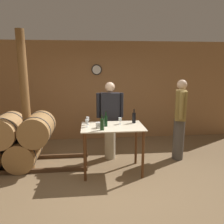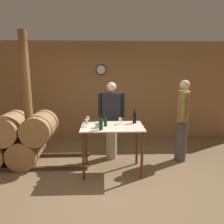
{
  "view_description": "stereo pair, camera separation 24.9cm",
  "coord_description": "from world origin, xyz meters",
  "px_view_note": "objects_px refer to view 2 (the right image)",
  "views": [
    {
      "loc": [
        -0.33,
        -3.41,
        2.05
      ],
      "look_at": [
        0.07,
        0.66,
        1.18
      ],
      "focal_mm": 35.0,
      "sensor_mm": 36.0,
      "label": 1
    },
    {
      "loc": [
        -0.08,
        -3.42,
        2.05
      ],
      "look_at": [
        0.07,
        0.66,
        1.18
      ],
      "focal_mm": 35.0,
      "sensor_mm": 36.0,
      "label": 2
    }
  ],
  "objects_px": {
    "wine_glass_near_right": "(120,119)",
    "person_visitor_with_scarf": "(112,119)",
    "wine_bottle_far_left": "(101,124)",
    "wine_bottle_center": "(134,118)",
    "person_host": "(182,119)",
    "wooden_post": "(28,102)",
    "ice_bucket": "(98,125)",
    "wine_bottle_left": "(105,120)",
    "wine_glass_near_left": "(86,122)",
    "wine_glass_near_center": "(88,119)"
  },
  "relations": [
    {
      "from": "wine_bottle_far_left",
      "to": "wine_bottle_center",
      "type": "xyz_separation_m",
      "value": [
        0.66,
        0.42,
        0.0
      ]
    },
    {
      "from": "wine_glass_near_left",
      "to": "wine_glass_near_right",
      "type": "height_order",
      "value": "wine_glass_near_left"
    },
    {
      "from": "ice_bucket",
      "to": "person_visitor_with_scarf",
      "type": "xyz_separation_m",
      "value": [
        0.27,
        0.75,
        -0.08
      ]
    },
    {
      "from": "wine_glass_near_right",
      "to": "wine_bottle_far_left",
      "type": "bearing_deg",
      "value": -135.5
    },
    {
      "from": "wine_bottle_far_left",
      "to": "wine_bottle_center",
      "type": "height_order",
      "value": "wine_bottle_center"
    },
    {
      "from": "wine_bottle_center",
      "to": "ice_bucket",
      "type": "xyz_separation_m",
      "value": [
        -0.71,
        -0.28,
        -0.06
      ]
    },
    {
      "from": "wine_glass_near_right",
      "to": "person_visitor_with_scarf",
      "type": "xyz_separation_m",
      "value": [
        -0.15,
        0.53,
        -0.12
      ]
    },
    {
      "from": "wooden_post",
      "to": "wine_bottle_center",
      "type": "distance_m",
      "value": 2.12
    },
    {
      "from": "person_host",
      "to": "ice_bucket",
      "type": "bearing_deg",
      "value": -162.56
    },
    {
      "from": "wine_bottle_left",
      "to": "wine_bottle_center",
      "type": "height_order",
      "value": "wine_bottle_left"
    },
    {
      "from": "wine_glass_near_right",
      "to": "wooden_post",
      "type": "bearing_deg",
      "value": 174.78
    },
    {
      "from": "wine_glass_near_left",
      "to": "person_host",
      "type": "xyz_separation_m",
      "value": [
        2.0,
        0.49,
        -0.09
      ]
    },
    {
      "from": "wine_glass_near_right",
      "to": "ice_bucket",
      "type": "relative_size",
      "value": 1.16
    },
    {
      "from": "wine_bottle_center",
      "to": "person_visitor_with_scarf",
      "type": "distance_m",
      "value": 0.66
    },
    {
      "from": "wine_glass_near_center",
      "to": "ice_bucket",
      "type": "xyz_separation_m",
      "value": [
        0.21,
        -0.24,
        -0.06
      ]
    },
    {
      "from": "wine_glass_near_left",
      "to": "person_host",
      "type": "height_order",
      "value": "person_host"
    },
    {
      "from": "wine_bottle_far_left",
      "to": "wine_bottle_left",
      "type": "height_order",
      "value": "wine_bottle_left"
    },
    {
      "from": "wooden_post",
      "to": "wine_glass_near_right",
      "type": "bearing_deg",
      "value": -5.22
    },
    {
      "from": "wine_glass_near_left",
      "to": "wine_glass_near_right",
      "type": "distance_m",
      "value": 0.66
    },
    {
      "from": "wine_bottle_center",
      "to": "wine_bottle_far_left",
      "type": "bearing_deg",
      "value": -147.31
    },
    {
      "from": "wine_glass_near_center",
      "to": "ice_bucket",
      "type": "relative_size",
      "value": 1.4
    },
    {
      "from": "person_visitor_with_scarf",
      "to": "wooden_post",
      "type": "bearing_deg",
      "value": -167.56
    },
    {
      "from": "wine_bottle_center",
      "to": "ice_bucket",
      "type": "height_order",
      "value": "wine_bottle_center"
    },
    {
      "from": "wine_bottle_left",
      "to": "person_visitor_with_scarf",
      "type": "xyz_separation_m",
      "value": [
        0.14,
        0.66,
        -0.14
      ]
    },
    {
      "from": "wine_glass_near_left",
      "to": "wine_glass_near_center",
      "type": "relative_size",
      "value": 0.91
    },
    {
      "from": "wine_glass_near_left",
      "to": "person_visitor_with_scarf",
      "type": "relative_size",
      "value": 0.08
    },
    {
      "from": "wooden_post",
      "to": "ice_bucket",
      "type": "height_order",
      "value": "wooden_post"
    },
    {
      "from": "wooden_post",
      "to": "wine_glass_near_center",
      "type": "xyz_separation_m",
      "value": [
        1.18,
        -0.15,
        -0.31
      ]
    },
    {
      "from": "wine_glass_near_center",
      "to": "wine_glass_near_left",
      "type": "bearing_deg",
      "value": -95.16
    },
    {
      "from": "wine_bottle_far_left",
      "to": "wine_bottle_left",
      "type": "xyz_separation_m",
      "value": [
        0.08,
        0.23,
        0.0
      ]
    },
    {
      "from": "wine_glass_near_center",
      "to": "person_visitor_with_scarf",
      "type": "xyz_separation_m",
      "value": [
        0.48,
        0.52,
        -0.14
      ]
    },
    {
      "from": "wine_bottle_left",
      "to": "ice_bucket",
      "type": "xyz_separation_m",
      "value": [
        -0.14,
        -0.1,
        -0.06
      ]
    },
    {
      "from": "wine_bottle_center",
      "to": "person_visitor_with_scarf",
      "type": "relative_size",
      "value": 0.16
    },
    {
      "from": "wine_bottle_far_left",
      "to": "person_visitor_with_scarf",
      "type": "height_order",
      "value": "person_visitor_with_scarf"
    },
    {
      "from": "wine_bottle_far_left",
      "to": "person_host",
      "type": "height_order",
      "value": "person_host"
    },
    {
      "from": "wine_glass_near_left",
      "to": "ice_bucket",
      "type": "distance_m",
      "value": 0.24
    },
    {
      "from": "wine_glass_near_center",
      "to": "person_host",
      "type": "bearing_deg",
      "value": 9.14
    },
    {
      "from": "wine_bottle_far_left",
      "to": "person_visitor_with_scarf",
      "type": "distance_m",
      "value": 0.93
    },
    {
      "from": "wine_bottle_center",
      "to": "wine_glass_near_right",
      "type": "height_order",
      "value": "wine_bottle_center"
    },
    {
      "from": "wine_bottle_center",
      "to": "person_host",
      "type": "bearing_deg",
      "value": 14.51
    },
    {
      "from": "ice_bucket",
      "to": "person_visitor_with_scarf",
      "type": "relative_size",
      "value": 0.07
    },
    {
      "from": "wine_glass_near_right",
      "to": "person_host",
      "type": "height_order",
      "value": "person_host"
    },
    {
      "from": "wine_bottle_left",
      "to": "person_host",
      "type": "xyz_separation_m",
      "value": [
        1.64,
        0.46,
        -0.1
      ]
    },
    {
      "from": "person_visitor_with_scarf",
      "to": "wine_bottle_left",
      "type": "bearing_deg",
      "value": -101.81
    },
    {
      "from": "wine_bottle_center",
      "to": "wine_glass_near_center",
      "type": "xyz_separation_m",
      "value": [
        -0.92,
        -0.04,
        0.0
      ]
    },
    {
      "from": "wine_bottle_left",
      "to": "wine_bottle_center",
      "type": "distance_m",
      "value": 0.6
    },
    {
      "from": "ice_bucket",
      "to": "person_host",
      "type": "height_order",
      "value": "person_host"
    },
    {
      "from": "wine_bottle_center",
      "to": "wine_glass_near_right",
      "type": "relative_size",
      "value": 2.16
    },
    {
      "from": "wine_glass_near_left",
      "to": "wine_glass_near_center",
      "type": "height_order",
      "value": "wine_glass_near_center"
    },
    {
      "from": "wine_bottle_far_left",
      "to": "wooden_post",
      "type": "bearing_deg",
      "value": 159.76
    }
  ]
}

